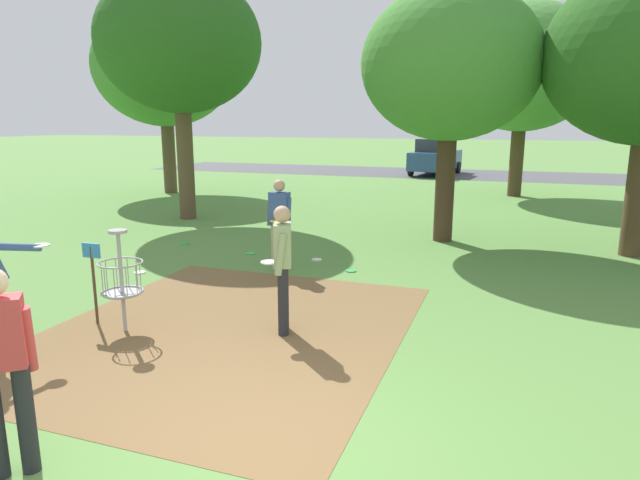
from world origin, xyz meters
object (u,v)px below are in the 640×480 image
Objects in this scene: player_waiting_left at (280,219)px; frisbee_scattered_a at (140,272)px; player_foreground_watching at (283,262)px; tree_near_left at (451,65)px; frisbee_far_left at (351,271)px; frisbee_far_right at (317,260)px; tree_far_center at (179,43)px; frisbee_by_tee at (250,254)px; player_throwing at (2,361)px; tree_mid_right at (164,67)px; disc_golf_basket at (118,276)px; frisbee_mid_grass at (185,244)px; parked_car_leftmost at (436,157)px; tree_mid_center at (523,68)px.

frisbee_scattered_a is at bearing -155.07° from player_waiting_left.
tree_near_left is at bearing 79.09° from player_foreground_watching.
frisbee_far_left is 1.07m from frisbee_far_right.
tree_near_left is 7.36m from tree_far_center.
player_foreground_watching is at bearing -25.89° from frisbee_scattered_a.
frisbee_by_tee is at bearing 57.83° from frisbee_scattered_a.
player_throwing is 8.27× the size of frisbee_far_right.
player_waiting_left is at bearing -46.33° from tree_mid_right.
frisbee_scattered_a is at bearing -58.40° from tree_mid_right.
player_foreground_watching is 4.60m from frisbee_by_tee.
tree_mid_right reaches higher than frisbee_scattered_a.
disc_golf_basket is 9.61m from tree_far_center.
frisbee_far_left is at bearing 90.09° from player_foreground_watching.
parked_car_leftmost is (3.06, 18.49, 0.91)m from frisbee_mid_grass.
frisbee_mid_grass is at bearing 113.99° from player_throwing.
player_throwing is at bearing -59.51° from tree_mid_right.
player_foreground_watching is 3.34m from frisbee_far_left.
tree_far_center is at bearing 147.25° from frisbee_far_right.
frisbee_far_left is at bearing -102.91° from tree_mid_center.
tree_near_left reaches higher than frisbee_far_right.
frisbee_mid_grass is (-4.24, 4.16, -0.96)m from player_foreground_watching.
tree_near_left is (1.27, 3.34, 3.96)m from frisbee_far_left.
tree_near_left reaches higher than frisbee_far_left.
tree_far_center reaches higher than player_throwing.
player_foreground_watching is 0.25× the size of tree_far_center.
player_throwing reaches higher than frisbee_far_right.
player_waiting_left is at bearing 114.32° from player_foreground_watching.
player_waiting_left reaches higher than disc_golf_basket.
player_waiting_left is at bearing -108.14° from tree_mid_center.
tree_near_left is at bearing 69.24° from frisbee_far_left.
tree_near_left is at bearing -81.40° from parked_car_leftmost.
tree_far_center is (3.84, -4.77, 0.09)m from tree_mid_right.
tree_near_left is at bearing 54.96° from player_waiting_left.
parked_car_leftmost is (8.70, 10.79, -3.80)m from tree_mid_right.
player_waiting_left is 8.27× the size of frisbee_far_right.
player_foreground_watching is 0.25× the size of tree_mid_right.
parked_car_leftmost reaches higher than frisbee_far_right.
tree_mid_center is at bearing 43.06° from tree_far_center.
frisbee_far_right is 5.28m from tree_near_left.
frisbee_by_tee is 0.99× the size of frisbee_far_right.
tree_mid_center reaches higher than parked_car_leftmost.
frisbee_by_tee is 1.50m from frisbee_far_right.
frisbee_scattered_a is 21.04m from parked_car_leftmost.
player_throwing reaches higher than frisbee_by_tee.
frisbee_mid_grass is 13.96m from tree_mid_center.
player_waiting_left is at bearing 24.93° from frisbee_scattered_a.
frisbee_mid_grass is (-2.94, 1.28, -0.96)m from player_waiting_left.
tree_mid_right is at bearing 138.73° from frisbee_far_left.
tree_far_center reaches higher than parked_car_leftmost.
player_throwing is at bearing -89.24° from parked_car_leftmost.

